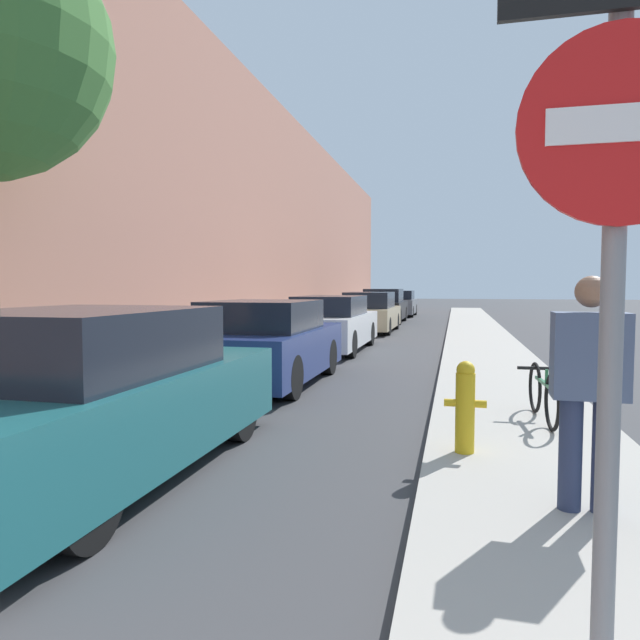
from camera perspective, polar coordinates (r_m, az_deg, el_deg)
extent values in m
plane|color=#3D3D3F|center=(15.25, 5.35, -2.77)|extent=(120.00, 120.00, 0.00)
cube|color=#ADA89E|center=(15.91, -5.05, -2.29)|extent=(2.00, 52.00, 0.12)
cube|color=#ADA89E|center=(15.11, 16.31, -2.72)|extent=(2.00, 52.00, 0.12)
cube|color=tan|center=(16.49, -9.67, 11.70)|extent=(0.70, 52.00, 8.06)
cylinder|color=black|center=(6.93, -21.49, -7.97)|extent=(0.22, 0.61, 0.61)
cylinder|color=black|center=(6.14, -8.31, -9.23)|extent=(0.22, 0.61, 0.61)
cylinder|color=black|center=(3.96, -23.00, -16.69)|extent=(0.22, 0.61, 0.61)
cube|color=#1E6066|center=(5.38, -22.09, -8.70)|extent=(1.92, 4.17, 0.75)
cube|color=black|center=(5.15, -23.33, -2.02)|extent=(1.69, 2.17, 0.54)
cylinder|color=black|center=(10.98, -7.29, -3.48)|extent=(0.22, 0.66, 0.66)
cylinder|color=black|center=(10.52, 0.79, -3.75)|extent=(0.22, 0.66, 0.66)
cylinder|color=black|center=(8.76, -13.02, -5.31)|extent=(0.22, 0.66, 0.66)
cylinder|color=black|center=(8.18, -3.02, -5.84)|extent=(0.22, 0.66, 0.66)
cube|color=navy|center=(9.54, -5.48, -3.16)|extent=(1.80, 3.95, 0.74)
cube|color=black|center=(9.34, -5.82, 0.48)|extent=(1.58, 2.05, 0.48)
cylinder|color=black|center=(16.01, -0.26, -1.29)|extent=(0.22, 0.65, 0.65)
cylinder|color=black|center=(15.73, 5.02, -1.39)|extent=(0.22, 0.65, 0.65)
cylinder|color=black|center=(13.24, -3.26, -2.29)|extent=(0.22, 0.65, 0.65)
cylinder|color=black|center=(12.89, 3.11, -2.45)|extent=(0.22, 0.65, 0.65)
cube|color=silver|center=(14.42, 1.24, -0.91)|extent=(1.70, 4.66, 0.74)
cube|color=black|center=(14.21, 1.08, 1.49)|extent=(1.49, 2.42, 0.48)
cylinder|color=black|center=(21.89, 3.63, -0.07)|extent=(0.22, 0.61, 0.61)
cylinder|color=black|center=(21.67, 7.69, -0.13)|extent=(0.22, 0.61, 0.61)
cylinder|color=black|center=(19.17, 2.20, -0.57)|extent=(0.22, 0.61, 0.61)
cylinder|color=black|center=(18.93, 6.83, -0.64)|extent=(0.22, 0.61, 0.61)
cube|color=tan|center=(20.39, 5.11, 0.27)|extent=(1.77, 4.47, 0.71)
cube|color=black|center=(20.18, 5.05, 2.04)|extent=(1.56, 2.32, 0.56)
cylinder|color=black|center=(27.13, 5.27, 0.68)|extent=(0.22, 0.69, 0.69)
cylinder|color=black|center=(26.95, 8.53, 0.64)|extent=(0.22, 0.69, 0.69)
cylinder|color=black|center=(24.42, 4.34, 0.38)|extent=(0.22, 0.69, 0.69)
cylinder|color=black|center=(24.22, 7.95, 0.33)|extent=(0.22, 0.69, 0.69)
cube|color=black|center=(25.65, 6.54, 1.02)|extent=(1.76, 4.43, 0.76)
cube|color=black|center=(25.46, 6.50, 2.51)|extent=(1.55, 2.30, 0.58)
cylinder|color=black|center=(32.67, 6.89, 1.08)|extent=(0.22, 0.61, 0.61)
cylinder|color=black|center=(32.52, 9.60, 1.04)|extent=(0.22, 0.61, 0.61)
cylinder|color=black|center=(30.13, 6.33, 0.88)|extent=(0.22, 0.61, 0.61)
cylinder|color=black|center=(29.98, 9.26, 0.84)|extent=(0.22, 0.61, 0.61)
cube|color=slate|center=(31.31, 8.03, 1.41)|extent=(1.76, 4.12, 0.76)
cube|color=black|center=(31.13, 8.01, 2.53)|extent=(1.54, 2.14, 0.48)
cylinder|color=gold|center=(5.39, 14.51, -9.11)|extent=(0.18, 0.18, 0.73)
sphere|color=gold|center=(5.32, 14.57, -4.94)|extent=(0.17, 0.17, 0.17)
cylinder|color=gold|center=(5.37, 13.09, -8.17)|extent=(0.11, 0.07, 0.07)
cylinder|color=gold|center=(5.37, 15.95, -8.21)|extent=(0.11, 0.07, 0.07)
cylinder|color=gray|center=(1.99, 27.31, -6.65)|extent=(0.07, 0.07, 2.39)
cylinder|color=red|center=(1.97, 28.34, 17.09)|extent=(0.60, 0.03, 0.60)
cube|color=white|center=(1.96, 28.46, 17.19)|extent=(0.43, 0.01, 0.11)
cylinder|color=#283351|center=(4.33, 26.86, -12.22)|extent=(0.16, 0.16, 0.77)
cylinder|color=#283351|center=(4.29, 24.07, -12.29)|extent=(0.16, 0.16, 0.77)
cube|color=#475675|center=(4.18, 25.71, -3.28)|extent=(0.48, 0.26, 0.58)
sphere|color=#8E664C|center=(4.16, 25.87, 2.60)|extent=(0.21, 0.21, 0.21)
torus|color=black|center=(7.31, 20.99, -6.40)|extent=(0.08, 0.61, 0.61)
torus|color=black|center=(6.46, 22.50, -7.73)|extent=(0.08, 0.61, 0.61)
cube|color=#2D7547|center=(6.86, 21.72, -5.89)|extent=(0.08, 0.75, 0.04)
cylinder|color=#2D7547|center=(6.70, 22.02, -5.40)|extent=(0.04, 0.04, 0.17)
cube|color=black|center=(7.21, 21.14, -4.58)|extent=(0.44, 0.06, 0.04)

